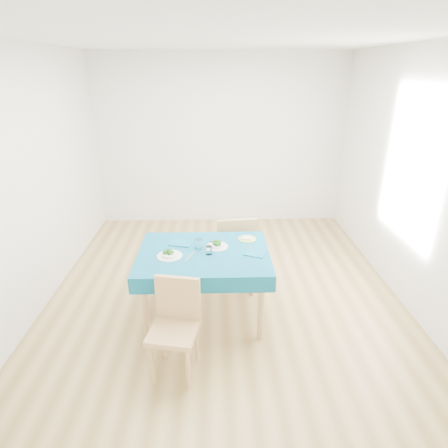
{
  "coord_description": "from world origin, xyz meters",
  "views": [
    {
      "loc": [
        -0.1,
        -3.82,
        2.44
      ],
      "look_at": [
        0.0,
        0.0,
        0.85
      ],
      "focal_mm": 30.0,
      "sensor_mm": 36.0,
      "label": 1
    }
  ],
  "objects_px": {
    "chair_near": "(173,326)",
    "chair_far": "(234,233)",
    "side_plate": "(247,239)",
    "table": "(204,285)",
    "bowl_far": "(217,244)",
    "bowl_near": "(170,253)"
  },
  "relations": [
    {
      "from": "table",
      "to": "chair_near",
      "type": "xyz_separation_m",
      "value": [
        -0.24,
        -0.8,
        0.1
      ]
    },
    {
      "from": "table",
      "to": "bowl_far",
      "type": "relative_size",
      "value": 5.84
    },
    {
      "from": "table",
      "to": "chair_near",
      "type": "distance_m",
      "value": 0.84
    },
    {
      "from": "table",
      "to": "side_plate",
      "type": "distance_m",
      "value": 0.66
    },
    {
      "from": "chair_near",
      "to": "chair_far",
      "type": "distance_m",
      "value": 1.74
    },
    {
      "from": "table",
      "to": "chair_far",
      "type": "bearing_deg",
      "value": 67.54
    },
    {
      "from": "chair_near",
      "to": "bowl_far",
      "type": "height_order",
      "value": "chair_near"
    },
    {
      "from": "side_plate",
      "to": "table",
      "type": "bearing_deg",
      "value": -147.75
    },
    {
      "from": "bowl_far",
      "to": "chair_far",
      "type": "bearing_deg",
      "value": 73.89
    },
    {
      "from": "chair_far",
      "to": "table",
      "type": "bearing_deg",
      "value": 60.96
    },
    {
      "from": "chair_near",
      "to": "bowl_far",
      "type": "relative_size",
      "value": 4.35
    },
    {
      "from": "bowl_near",
      "to": "side_plate",
      "type": "xyz_separation_m",
      "value": [
        0.78,
        0.37,
        -0.03
      ]
    },
    {
      "from": "bowl_near",
      "to": "bowl_far",
      "type": "distance_m",
      "value": 0.5
    },
    {
      "from": "chair_near",
      "to": "side_plate",
      "type": "distance_m",
      "value": 1.32
    },
    {
      "from": "chair_near",
      "to": "bowl_near",
      "type": "distance_m",
      "value": 0.78
    },
    {
      "from": "side_plate",
      "to": "chair_near",
      "type": "bearing_deg",
      "value": -122.66
    },
    {
      "from": "chair_near",
      "to": "bowl_near",
      "type": "bearing_deg",
      "value": 107.85
    },
    {
      "from": "bowl_far",
      "to": "side_plate",
      "type": "xyz_separation_m",
      "value": [
        0.32,
        0.18,
        -0.03
      ]
    },
    {
      "from": "chair_near",
      "to": "table",
      "type": "bearing_deg",
      "value": 84.19
    },
    {
      "from": "bowl_near",
      "to": "side_plate",
      "type": "relative_size",
      "value": 1.29
    },
    {
      "from": "table",
      "to": "bowl_far",
      "type": "xyz_separation_m",
      "value": [
        0.14,
        0.11,
        0.41
      ]
    },
    {
      "from": "bowl_near",
      "to": "bowl_far",
      "type": "height_order",
      "value": "bowl_near"
    }
  ]
}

